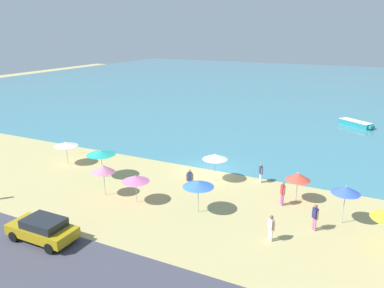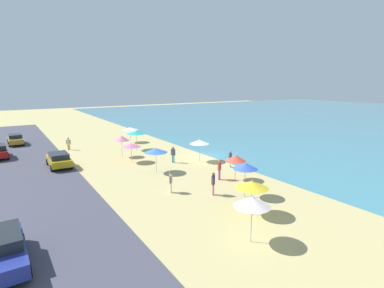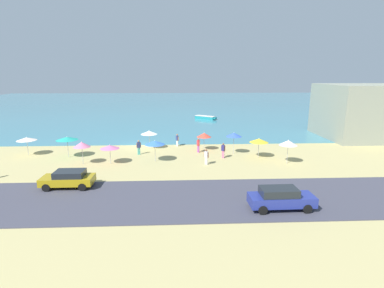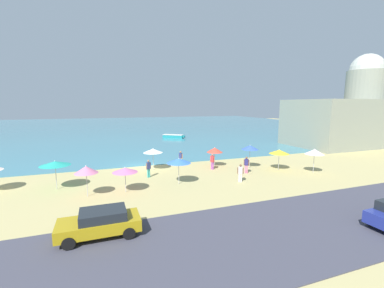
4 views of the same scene
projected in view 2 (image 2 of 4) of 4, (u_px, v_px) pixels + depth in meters
name	position (u px, v px, depth m)	size (l,w,h in m)	color
ground_plane	(209.00, 156.00, 34.34)	(160.00, 160.00, 0.00)	tan
coastal_road	(32.00, 184.00, 24.84)	(80.00, 8.00, 0.06)	#41414E
beach_umbrella_0	(122.00, 138.00, 33.71)	(1.76, 1.76, 2.48)	#B2B2B7
beach_umbrella_1	(236.00, 158.00, 25.60)	(1.81, 1.81, 2.27)	#B2B2B7
beach_umbrella_2	(252.00, 185.00, 18.75)	(2.11, 2.11, 2.29)	#B2B2B7
beach_umbrella_3	(131.00, 145.00, 31.40)	(2.01, 2.01, 2.10)	#B2B2B7
beach_umbrella_4	(130.00, 129.00, 42.04)	(2.20, 2.20, 2.20)	#B2B2B7
beach_umbrella_5	(136.00, 132.00, 37.20)	(2.43, 2.43, 2.46)	#B2B2B7
beach_umbrella_6	(245.00, 166.00, 21.71)	(1.82, 1.82, 2.64)	#B2B2B7
beach_umbrella_7	(156.00, 150.00, 27.79)	(2.15, 2.15, 2.38)	#B2B2B7
beach_umbrella_8	(252.00, 202.00, 15.41)	(1.91, 1.91, 2.59)	#B2B2B7
beach_umbrella_9	(199.00, 142.00, 31.71)	(2.08, 2.08, 2.41)	#B2B2B7
bather_0	(68.00, 143.00, 37.41)	(0.37, 0.50, 1.59)	orange
bather_1	(173.00, 154.00, 31.37)	(0.52, 0.36, 1.75)	teal
bather_2	(171.00, 181.00, 22.79)	(0.48, 0.39, 1.68)	white
bather_3	(213.00, 182.00, 22.29)	(0.44, 0.42, 1.76)	pink
bather_4	(219.00, 169.00, 25.85)	(0.39, 0.48, 1.78)	#AB4CA7
bather_5	(230.00, 158.00, 29.74)	(0.38, 0.50, 1.65)	white
parked_car_0	(4.00, 249.00, 13.56)	(4.57, 1.86, 1.56)	navy
parked_car_1	(59.00, 159.00, 29.64)	(4.24, 1.98, 1.44)	#AA8C14
parked_car_2	(16.00, 139.00, 40.35)	(3.94, 1.90, 1.41)	#A98424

